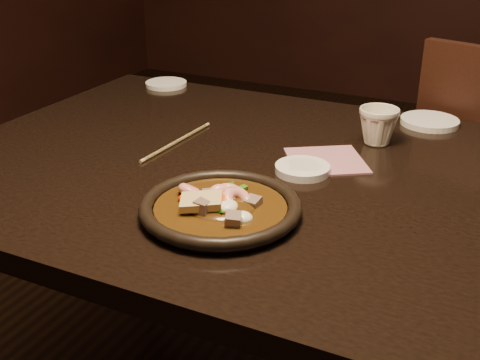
% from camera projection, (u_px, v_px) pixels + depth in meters
% --- Properties ---
extents(table, '(1.60, 0.90, 0.75)m').
position_uv_depth(table, '(344.00, 219.00, 1.12)').
color(table, black).
rests_on(table, floor).
extents(plate, '(0.26, 0.26, 0.03)m').
position_uv_depth(plate, '(221.00, 208.00, 0.96)').
color(plate, black).
rests_on(plate, table).
extents(stirfry, '(0.16, 0.14, 0.05)m').
position_uv_depth(stirfry, '(220.00, 205.00, 0.96)').
color(stirfry, '#37210A').
rests_on(stirfry, plate).
extents(soy_dish, '(0.10, 0.10, 0.01)m').
position_uv_depth(soy_dish, '(302.00, 169.00, 1.12)').
color(soy_dish, white).
rests_on(soy_dish, table).
extents(saucer_left, '(0.11, 0.11, 0.01)m').
position_uv_depth(saucer_left, '(166.00, 84.00, 1.66)').
color(saucer_left, white).
rests_on(saucer_left, table).
extents(saucer_right, '(0.13, 0.13, 0.01)m').
position_uv_depth(saucer_right, '(430.00, 121.00, 1.37)').
color(saucer_right, white).
rests_on(saucer_right, table).
extents(tea_cup, '(0.11, 0.10, 0.08)m').
position_uv_depth(tea_cup, '(378.00, 125.00, 1.24)').
color(tea_cup, beige).
rests_on(tea_cup, table).
extents(chopsticks, '(0.02, 0.25, 0.01)m').
position_uv_depth(chopsticks, '(177.00, 142.00, 1.26)').
color(chopsticks, tan).
rests_on(chopsticks, table).
extents(napkin, '(0.20, 0.20, 0.00)m').
position_uv_depth(napkin, '(326.00, 161.00, 1.17)').
color(napkin, '#A76776').
rests_on(napkin, table).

